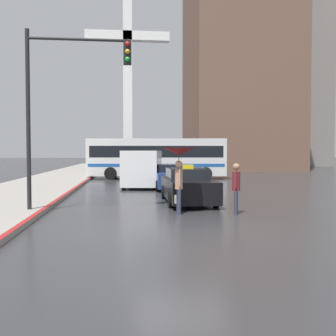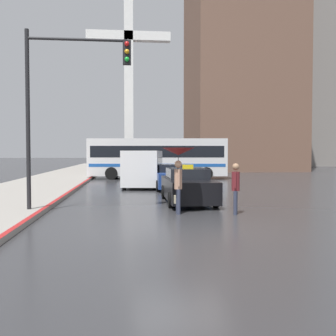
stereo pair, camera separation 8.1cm
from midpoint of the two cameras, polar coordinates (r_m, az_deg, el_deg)
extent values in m
plane|color=#2D2D30|center=(10.76, 1.81, -8.86)|extent=(300.00, 300.00, 0.00)
cube|color=maroon|center=(11.03, -21.28, -8.31)|extent=(0.16, 120.00, 0.16)
cube|color=black|center=(16.32, 2.75, -3.01)|extent=(1.80, 4.76, 0.83)
cube|color=black|center=(16.51, 2.63, -0.77)|extent=(1.58, 2.14, 0.42)
cylinder|color=black|center=(15.07, 6.83, -4.53)|extent=(0.20, 0.60, 0.60)
cylinder|color=black|center=(14.79, 0.33, -4.64)|extent=(0.20, 0.60, 0.60)
cylinder|color=black|center=(17.94, 4.74, -3.43)|extent=(0.20, 0.60, 0.60)
cylinder|color=black|center=(17.71, -0.71, -3.50)|extent=(0.20, 0.60, 0.60)
cube|color=yellow|center=(16.27, 2.76, 0.21)|extent=(0.44, 0.16, 0.16)
cube|color=navy|center=(22.29, 0.34, -1.62)|extent=(1.80, 4.20, 0.81)
cube|color=black|center=(22.47, 0.29, -0.02)|extent=(1.58, 1.89, 0.42)
cylinder|color=black|center=(21.14, 3.04, -2.57)|extent=(0.20, 0.60, 0.60)
cylinder|color=black|center=(20.94, -1.59, -2.61)|extent=(0.20, 0.60, 0.60)
cylinder|color=black|center=(23.71, 2.05, -2.04)|extent=(0.20, 0.60, 0.60)
cylinder|color=black|center=(23.53, -2.08, -2.08)|extent=(0.20, 0.60, 0.60)
cube|color=white|center=(23.83, -3.75, 0.08)|extent=(2.71, 5.46, 2.02)
cube|color=black|center=(23.82, -3.75, 0.93)|extent=(2.67, 5.05, 0.52)
cube|color=red|center=(23.84, -3.75, -0.54)|extent=(2.70, 5.25, 0.14)
cylinder|color=black|center=(22.24, -1.71, -2.29)|extent=(0.29, 0.65, 0.63)
cylinder|color=black|center=(22.44, -6.56, -2.26)|extent=(0.29, 0.65, 0.63)
cylinder|color=black|center=(25.36, -1.25, -1.73)|extent=(0.29, 0.65, 0.63)
cylinder|color=black|center=(25.54, -5.51, -1.71)|extent=(0.29, 0.65, 0.63)
cube|color=silver|center=(31.25, -1.72, 1.59)|extent=(11.00, 3.56, 2.90)
cube|color=black|center=(31.24, -1.72, 2.39)|extent=(10.46, 3.52, 0.89)
cube|color=#194C9E|center=(31.26, -1.72, 0.47)|extent=(10.68, 3.55, 0.24)
cylinder|color=black|center=(32.61, 4.99, -0.56)|extent=(0.98, 0.37, 0.96)
cylinder|color=black|center=(30.22, 5.41, -0.78)|extent=(0.98, 0.37, 0.96)
cylinder|color=black|center=(32.76, -7.82, -0.56)|extent=(0.98, 0.37, 0.96)
cylinder|color=black|center=(30.38, -8.41, -0.78)|extent=(0.98, 0.37, 0.96)
cylinder|color=#2D3347|center=(13.20, 1.47, -4.94)|extent=(0.12, 0.12, 0.84)
cylinder|color=#2D3347|center=(13.42, 1.32, -4.82)|extent=(0.12, 0.12, 0.84)
cylinder|color=tan|center=(13.24, 1.40, -1.63)|extent=(0.27, 0.27, 0.67)
sphere|color=tan|center=(13.21, 1.40, 0.56)|extent=(0.25, 0.25, 0.25)
cylinder|color=tan|center=(13.06, 1.52, -1.46)|extent=(0.07, 0.07, 0.57)
cylinder|color=tan|center=(13.40, 1.28, -1.37)|extent=(0.07, 0.07, 0.57)
cone|color=maroon|center=(13.21, 1.40, 2.42)|extent=(1.11, 1.11, 0.25)
cylinder|color=black|center=(13.21, 1.40, 0.90)|extent=(0.02, 0.02, 0.70)
cube|color=#BFB28C|center=(13.54, 1.01, -4.58)|extent=(0.11, 0.18, 0.28)
cylinder|color=#2D3347|center=(13.50, 9.70, -4.90)|extent=(0.15, 0.15, 0.80)
cylinder|color=#2D3347|center=(13.29, 9.64, -5.02)|extent=(0.15, 0.15, 0.80)
cylinder|color=maroon|center=(13.33, 9.69, -1.90)|extent=(0.34, 0.34, 0.63)
sphere|color=#997051|center=(13.30, 9.70, 0.18)|extent=(0.23, 0.23, 0.23)
cylinder|color=maroon|center=(13.49, 9.74, -1.65)|extent=(0.09, 0.09, 0.54)
cylinder|color=maroon|center=(13.15, 9.64, -1.75)|extent=(0.09, 0.09, 0.54)
cylinder|color=black|center=(14.06, -19.77, 6.28)|extent=(0.14, 0.14, 6.19)
cylinder|color=black|center=(14.25, -13.11, 17.73)|extent=(3.32, 0.10, 0.10)
cube|color=black|center=(14.05, -6.08, 16.31)|extent=(0.28, 0.28, 0.80)
sphere|color=red|center=(13.96, -6.09, 17.51)|extent=(0.16, 0.16, 0.16)
sphere|color=orange|center=(13.89, -6.08, 16.47)|extent=(0.16, 0.16, 0.16)
sphere|color=green|center=(13.83, -6.08, 15.43)|extent=(0.16, 0.16, 0.16)
cube|color=brown|center=(50.28, 10.32, 19.35)|extent=(11.99, 12.34, 33.78)
cube|color=gray|center=(67.47, 16.92, 15.02)|extent=(10.66, 10.14, 34.21)
cube|color=white|center=(40.72, -5.94, 12.81)|extent=(0.90, 0.90, 19.09)
cube|color=white|center=(41.69, -5.96, 18.49)|extent=(8.40, 0.90, 0.90)
camera|label=1|loc=(0.04, -90.13, -0.01)|focal=42.00mm
camera|label=2|loc=(0.04, 89.87, 0.01)|focal=42.00mm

